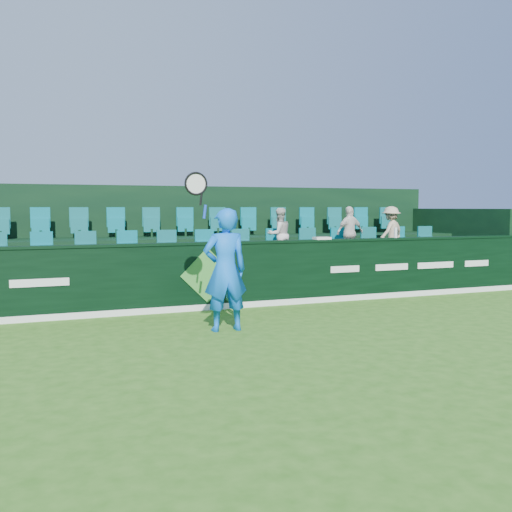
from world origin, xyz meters
name	(u,v)px	position (x,y,z in m)	size (l,w,h in m)	color
ground	(289,359)	(0.00, 0.00, 0.00)	(60.00, 60.00, 0.00)	#2E6618
sponsor_hoarding	(206,276)	(0.00, 4.00, 0.67)	(16.00, 0.25, 1.35)	black
stand_tier_front	(192,283)	(0.00, 5.10, 0.40)	(16.00, 2.00, 0.80)	black
stand_tier_back	(172,263)	(0.00, 7.00, 0.65)	(16.00, 1.80, 1.30)	black
stand_rear	(168,240)	(0.00, 7.44, 1.22)	(16.00, 4.10, 2.60)	black
seat_row_front	(187,249)	(0.00, 5.50, 1.10)	(13.50, 0.50, 0.60)	#09707B
seat_row_back	(169,225)	(0.00, 7.30, 1.60)	(13.50, 0.50, 0.60)	#09707B
tennis_player	(225,269)	(-0.25, 1.99, 1.02)	(1.09, 0.50, 2.62)	blue
spectator_left	(279,235)	(2.08, 5.12, 1.41)	(0.60, 0.46, 1.23)	beige
spectator_middle	(350,232)	(3.93, 5.12, 1.43)	(0.74, 0.31, 1.26)	white
spectator_right	(391,232)	(5.10, 5.12, 1.43)	(0.81, 0.47, 1.26)	tan
towel	(322,238)	(2.59, 4.00, 1.38)	(0.35, 0.23, 0.05)	silver
drinks_bottle	(396,233)	(4.46, 4.00, 1.47)	(0.07, 0.07, 0.23)	white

